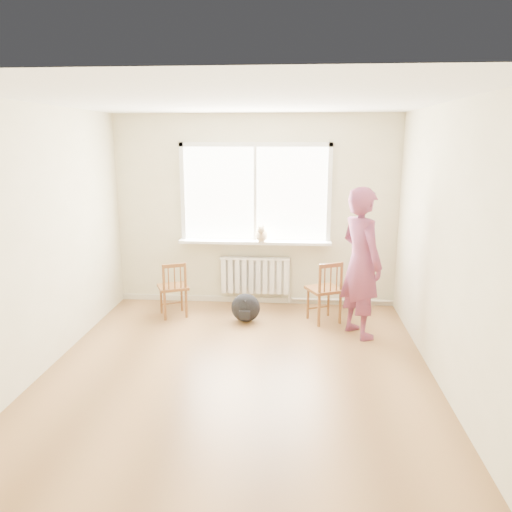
% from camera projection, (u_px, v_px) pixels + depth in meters
% --- Properties ---
extents(floor, '(4.50, 4.50, 0.00)m').
position_uv_depth(floor, '(238.00, 370.00, 5.20)').
color(floor, '#9A6B3F').
rests_on(floor, ground).
extents(ceiling, '(4.50, 4.50, 0.00)m').
position_uv_depth(ceiling, '(236.00, 100.00, 4.58)').
color(ceiling, white).
rests_on(ceiling, back_wall).
extents(back_wall, '(4.00, 0.01, 2.70)m').
position_uv_depth(back_wall, '(255.00, 211.00, 7.08)').
color(back_wall, beige).
rests_on(back_wall, ground).
extents(window, '(2.12, 0.05, 1.42)m').
position_uv_depth(window, '(255.00, 190.00, 6.98)').
color(window, white).
rests_on(window, back_wall).
extents(windowsill, '(2.15, 0.22, 0.04)m').
position_uv_depth(windowsill, '(255.00, 242.00, 7.07)').
color(windowsill, white).
rests_on(windowsill, back_wall).
extents(radiator, '(1.00, 0.12, 0.55)m').
position_uv_depth(radiator, '(255.00, 275.00, 7.20)').
color(radiator, white).
rests_on(radiator, back_wall).
extents(heating_pipe, '(1.40, 0.04, 0.04)m').
position_uv_depth(heating_pipe, '(341.00, 300.00, 7.21)').
color(heating_pipe, silver).
rests_on(heating_pipe, back_wall).
extents(baseboard, '(4.00, 0.03, 0.08)m').
position_uv_depth(baseboard, '(255.00, 300.00, 7.36)').
color(baseboard, beige).
rests_on(baseboard, ground).
extents(chair_left, '(0.49, 0.48, 0.76)m').
position_uv_depth(chair_left, '(174.00, 289.00, 6.70)').
color(chair_left, brown).
rests_on(chair_left, floor).
extents(chair_right, '(0.54, 0.53, 0.83)m').
position_uv_depth(chair_right, '(326.00, 292.00, 6.48)').
color(chair_right, brown).
rests_on(chair_right, floor).
extents(person, '(0.71, 0.79, 1.82)m').
position_uv_depth(person, '(361.00, 263.00, 5.95)').
color(person, '#C74270').
rests_on(person, floor).
extents(cat, '(0.17, 0.39, 0.26)m').
position_uv_depth(cat, '(262.00, 234.00, 6.95)').
color(cat, beige).
rests_on(cat, windowsill).
extents(backpack, '(0.44, 0.37, 0.38)m').
position_uv_depth(backpack, '(246.00, 308.00, 6.55)').
color(backpack, black).
rests_on(backpack, floor).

